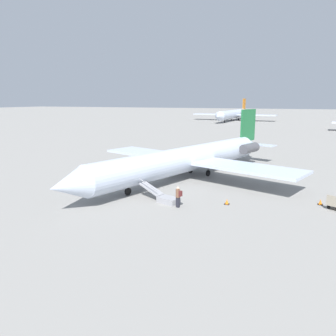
{
  "coord_description": "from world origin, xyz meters",
  "views": [
    {
      "loc": [
        33.6,
        11.53,
        8.63
      ],
      "look_at": [
        4.03,
        -0.45,
        1.94
      ],
      "focal_mm": 35.0,
      "sensor_mm": 36.0,
      "label": 1
    }
  ],
  "objects_px": {
    "boarding_stairs": "(165,198)",
    "passenger": "(178,196)",
    "airplane_main": "(191,158)",
    "airplane_far_left": "(233,114)"
  },
  "relations": [
    {
      "from": "airplane_far_left",
      "to": "boarding_stairs",
      "type": "distance_m",
      "value": 114.67
    },
    {
      "from": "passenger",
      "to": "boarding_stairs",
      "type": "bearing_deg",
      "value": -10.96
    },
    {
      "from": "airplane_main",
      "to": "passenger",
      "type": "relative_size",
      "value": 18.5
    },
    {
      "from": "boarding_stairs",
      "to": "airplane_far_left",
      "type": "bearing_deg",
      "value": -63.04
    },
    {
      "from": "airplane_far_left",
      "to": "passenger",
      "type": "relative_size",
      "value": 26.14
    },
    {
      "from": "airplane_main",
      "to": "passenger",
      "type": "height_order",
      "value": "airplane_main"
    },
    {
      "from": "boarding_stairs",
      "to": "passenger",
      "type": "relative_size",
      "value": 2.37
    },
    {
      "from": "airplane_main",
      "to": "airplane_far_left",
      "type": "xyz_separation_m",
      "value": [
        -103.76,
        -15.39,
        0.52
      ]
    },
    {
      "from": "airplane_far_left",
      "to": "passenger",
      "type": "bearing_deg",
      "value": 12.44
    },
    {
      "from": "airplane_main",
      "to": "boarding_stairs",
      "type": "xyz_separation_m",
      "value": [
        9.73,
        0.83,
        -1.8
      ]
    }
  ]
}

